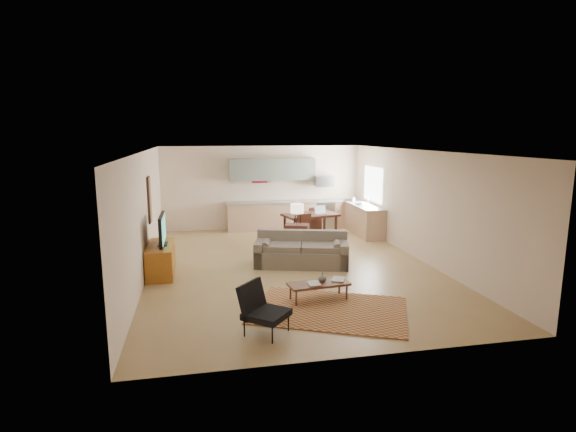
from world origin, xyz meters
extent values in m
plane|color=#997A4C|center=(0.00, 0.00, 0.00)|extent=(9.00, 9.00, 0.00)
plane|color=white|center=(0.00, 0.00, 2.70)|extent=(9.00, 9.00, 0.00)
plane|color=beige|center=(0.00, 4.50, 1.35)|extent=(6.50, 0.00, 6.50)
plane|color=beige|center=(0.00, -4.50, 1.35)|extent=(6.50, 0.00, 6.50)
plane|color=beige|center=(-3.25, 0.00, 1.35)|extent=(0.00, 9.00, 9.00)
plane|color=beige|center=(3.25, 0.00, 1.35)|extent=(0.00, 9.00, 9.00)
cube|color=#A5A8AD|center=(2.00, 4.18, 0.45)|extent=(0.62, 0.62, 0.90)
cube|color=#A5A8AD|center=(2.00, 4.20, 1.55)|extent=(0.62, 0.40, 0.35)
cube|color=slate|center=(0.30, 4.33, 1.95)|extent=(2.80, 0.34, 0.70)
cube|color=white|center=(3.23, 3.00, 1.55)|extent=(0.02, 1.40, 1.05)
cube|color=brown|center=(0.12, -2.80, 0.01)|extent=(3.18, 2.77, 0.02)
imported|color=maroon|center=(-0.16, -2.35, 0.36)|extent=(0.22, 0.29, 0.03)
imported|color=navy|center=(0.37, -2.15, 0.35)|extent=(0.48, 0.50, 0.02)
imported|color=black|center=(0.15, -2.22, 0.43)|extent=(0.22, 0.22, 0.18)
imported|color=beige|center=(2.83, 3.62, 1.02)|extent=(0.12, 0.12, 0.19)
camera|label=1|loc=(-2.09, -10.02, 3.08)|focal=28.00mm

